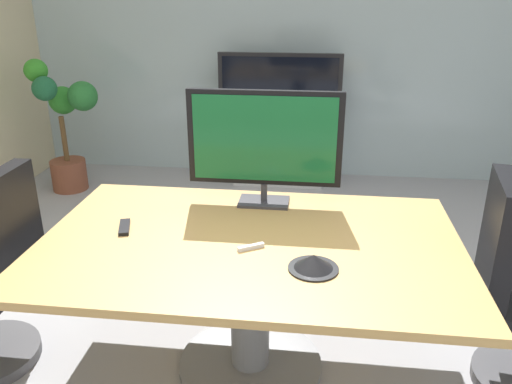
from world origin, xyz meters
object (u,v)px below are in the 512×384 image
Objects in this scene: wall_display_unit at (279,141)px; potted_plant at (65,123)px; conference_table at (250,271)px; conference_phone at (314,263)px; remote_control at (124,227)px; tv_monitor at (264,141)px.

wall_display_unit reaches higher than potted_plant.
conference_phone is (0.31, -0.24, 0.21)m from conference_table.
remote_control reaches higher than conference_table.
conference_phone is 1.00m from remote_control.
tv_monitor reaches higher than potted_plant.
tv_monitor is at bearing -41.83° from potted_plant.
conference_phone is at bearing -67.72° from tv_monitor.
tv_monitor is (0.02, 0.47, 0.53)m from conference_table.
wall_display_unit is 5.95× the size of conference_phone.
conference_phone is 1.29× the size of remote_control.
conference_phone is at bearing -33.79° from remote_control.
wall_display_unit is 3.10m from conference_phone.
conference_table is at bearing 142.22° from conference_phone.
conference_table is at bearing -88.39° from wall_display_unit.
potted_plant is at bearing 105.11° from remote_control.
conference_table is 0.44m from conference_phone.
wall_display_unit is at bearing 12.05° from potted_plant.
remote_control is (-0.95, 0.29, -0.02)m from conference_phone.
remote_control is at bearing 163.33° from conference_phone.
potted_plant is 2.76m from remote_control.
remote_control is (-0.66, -0.42, -0.35)m from tv_monitor.
tv_monitor is 0.65× the size of potted_plant.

